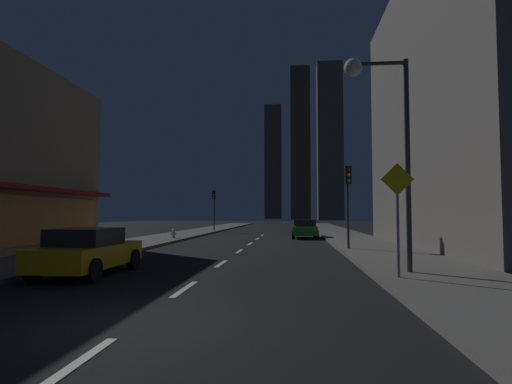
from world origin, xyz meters
TOP-DOWN VIEW (x-y plane):
  - ground_plane at (0.00, 32.00)m, footprint 78.00×136.00m
  - sidewalk_right at (7.00, 32.00)m, footprint 4.00×76.00m
  - sidewalk_left at (-7.00, 32.00)m, footprint 4.00×76.00m
  - lane_marking_center at (0.00, 13.60)m, footprint 0.16×33.40m
  - building_apartment_right at (14.50, 16.00)m, footprint 11.00×20.00m
  - skyscraper_distant_tall at (-5.13, 153.05)m, footprint 6.57×5.05m
  - skyscraper_distant_mid at (5.27, 135.00)m, footprint 6.74×7.04m
  - skyscraper_distant_short at (13.97, 118.81)m, footprint 7.62×7.64m
  - car_parked_near at (-3.60, 5.21)m, footprint 1.98×4.24m
  - car_parked_far at (3.60, 25.12)m, footprint 1.98×4.24m
  - fire_hydrant_far_left at (-5.90, 21.97)m, footprint 0.42×0.30m
  - traffic_light_near_right at (5.50, 14.03)m, footprint 0.32×0.48m
  - traffic_light_far_left at (-5.50, 34.94)m, footprint 0.32×0.48m
  - street_lamp_right at (5.38, 5.77)m, footprint 1.96×0.56m
  - pedestrian_crossing_sign at (5.60, 4.66)m, footprint 0.91×0.08m

SIDE VIEW (x-z plane):
  - ground_plane at x=0.00m, z-range -0.10..0.00m
  - lane_marking_center at x=0.00m, z-range 0.00..0.01m
  - sidewalk_right at x=7.00m, z-range 0.00..0.15m
  - sidewalk_left at x=-7.00m, z-range 0.00..0.15m
  - fire_hydrant_far_left at x=-5.90m, z-range 0.13..0.78m
  - car_parked_near at x=-3.60m, z-range 0.02..1.47m
  - car_parked_far at x=3.60m, z-range 0.02..1.47m
  - pedestrian_crossing_sign at x=5.60m, z-range 0.44..3.59m
  - traffic_light_near_right at x=5.50m, z-range 1.09..5.29m
  - traffic_light_far_left at x=-5.50m, z-range 1.09..5.29m
  - street_lamp_right at x=5.38m, z-range 1.78..8.36m
  - building_apartment_right at x=14.50m, z-range 0.00..15.69m
  - skyscraper_distant_tall at x=-5.13m, z-range 0.00..44.84m
  - skyscraper_distant_short at x=13.97m, z-range 0.00..48.08m
  - skyscraper_distant_mid at x=5.27m, z-range 0.00..53.00m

